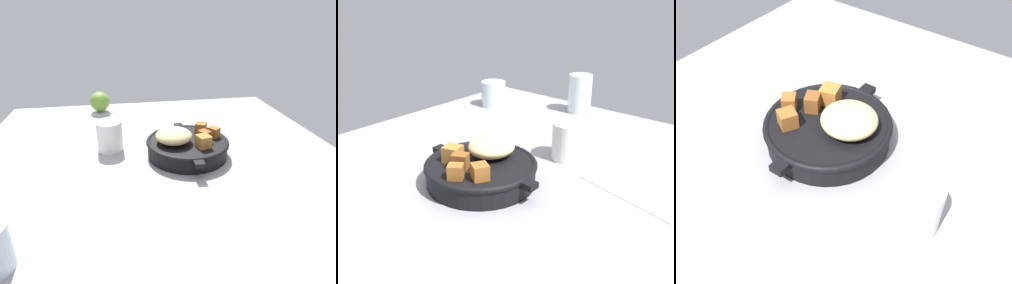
% 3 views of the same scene
% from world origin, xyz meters
% --- Properties ---
extents(ground_plane, '(0.96, 1.02, 0.02)m').
position_xyz_m(ground_plane, '(0.00, 0.00, -0.01)').
color(ground_plane, gray).
extents(cast_iron_skillet, '(0.27, 0.22, 0.08)m').
position_xyz_m(cast_iron_skillet, '(-0.02, -0.07, 0.03)').
color(cast_iron_skillet, black).
rests_on(cast_iron_skillet, ground_plane).
extents(saucer_plate, '(0.10, 0.10, 0.01)m').
position_xyz_m(saucer_plate, '(0.38, 0.17, 0.00)').
color(saucer_plate, '#B7BABF').
rests_on(saucer_plate, ground_plane).
extents(red_apple, '(0.07, 0.07, 0.07)m').
position_xyz_m(red_apple, '(0.38, 0.17, 0.04)').
color(red_apple, olive).
rests_on(red_apple, saucer_plate).
extents(butter_knife, '(0.21, 0.06, 0.00)m').
position_xyz_m(butter_knife, '(0.22, 0.06, 0.00)').
color(butter_knife, silver).
rests_on(butter_knife, ground_plane).
extents(white_creamer_pitcher, '(0.07, 0.07, 0.09)m').
position_xyz_m(white_creamer_pitcher, '(0.05, 0.13, 0.04)').
color(white_creamer_pitcher, white).
rests_on(white_creamer_pitcher, ground_plane).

